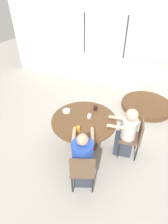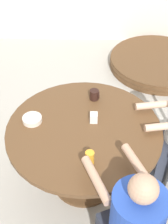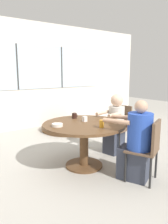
{
  "view_description": "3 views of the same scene",
  "coord_description": "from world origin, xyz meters",
  "px_view_note": "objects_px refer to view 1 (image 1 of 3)",
  "views": [
    {
      "loc": [
        1.14,
        -2.44,
        2.89
      ],
      "look_at": [
        0.0,
        0.0,
        0.9
      ],
      "focal_mm": 28.0,
      "sensor_mm": 36.0,
      "label": 1
    },
    {
      "loc": [
        0.06,
        -1.84,
        2.52
      ],
      "look_at": [
        0.0,
        0.0,
        0.9
      ],
      "focal_mm": 50.0,
      "sensor_mm": 36.0,
      "label": 2
    },
    {
      "loc": [
        -1.99,
        -2.68,
        1.52
      ],
      "look_at": [
        0.0,
        0.0,
        0.9
      ],
      "focal_mm": 35.0,
      "sensor_mm": 36.0,
      "label": 3
    }
  ],
  "objects_px": {
    "person_man_blue_shirt": "(83,161)",
    "bowl_white_shallow": "(66,111)",
    "coffee_mug": "(95,108)",
    "folded_table_stack": "(146,105)",
    "person_woman_green_shirt": "(126,134)",
    "chair_for_woman_green_shirt": "(135,135)",
    "juice_glass": "(78,129)",
    "chair_for_man_blue_shirt": "(82,169)",
    "milk_carton_small": "(89,116)"
  },
  "relations": [
    {
      "from": "person_woman_green_shirt",
      "to": "person_man_blue_shirt",
      "type": "relative_size",
      "value": 0.97
    },
    {
      "from": "person_man_blue_shirt",
      "to": "folded_table_stack",
      "type": "distance_m",
      "value": 2.94
    },
    {
      "from": "person_woman_green_shirt",
      "to": "folded_table_stack",
      "type": "relative_size",
      "value": 0.79
    },
    {
      "from": "chair_for_woman_green_shirt",
      "to": "coffee_mug",
      "type": "relative_size",
      "value": 9.15
    },
    {
      "from": "bowl_white_shallow",
      "to": "folded_table_stack",
      "type": "bearing_deg",
      "value": 53.73
    },
    {
      "from": "chair_for_woman_green_shirt",
      "to": "juice_glass",
      "type": "height_order",
      "value": "chair_for_woman_green_shirt"
    },
    {
      "from": "chair_for_man_blue_shirt",
      "to": "bowl_white_shallow",
      "type": "relative_size",
      "value": 5.35
    },
    {
      "from": "coffee_mug",
      "to": "milk_carton_small",
      "type": "height_order",
      "value": "coffee_mug"
    },
    {
      "from": "chair_for_man_blue_shirt",
      "to": "bowl_white_shallow",
      "type": "bearing_deg",
      "value": 106.47
    },
    {
      "from": "chair_for_woman_green_shirt",
      "to": "person_woman_green_shirt",
      "type": "height_order",
      "value": "person_woman_green_shirt"
    },
    {
      "from": "chair_for_woman_green_shirt",
      "to": "bowl_white_shallow",
      "type": "relative_size",
      "value": 5.35
    },
    {
      "from": "person_man_blue_shirt",
      "to": "bowl_white_shallow",
      "type": "height_order",
      "value": "person_man_blue_shirt"
    },
    {
      "from": "bowl_white_shallow",
      "to": "chair_for_man_blue_shirt",
      "type": "bearing_deg",
      "value": -49.9
    },
    {
      "from": "person_man_blue_shirt",
      "to": "milk_carton_small",
      "type": "relative_size",
      "value": 13.26
    },
    {
      "from": "chair_for_man_blue_shirt",
      "to": "milk_carton_small",
      "type": "relative_size",
      "value": 10.18
    },
    {
      "from": "milk_carton_small",
      "to": "folded_table_stack",
      "type": "height_order",
      "value": "milk_carton_small"
    },
    {
      "from": "person_man_blue_shirt",
      "to": "juice_glass",
      "type": "distance_m",
      "value": 0.57
    },
    {
      "from": "coffee_mug",
      "to": "milk_carton_small",
      "type": "xyz_separation_m",
      "value": [
        -0.0,
        -0.3,
        -0.0
      ]
    },
    {
      "from": "person_man_blue_shirt",
      "to": "chair_for_man_blue_shirt",
      "type": "bearing_deg",
      "value": -90.0
    },
    {
      "from": "coffee_mug",
      "to": "juice_glass",
      "type": "height_order",
      "value": "juice_glass"
    },
    {
      "from": "chair_for_woman_green_shirt",
      "to": "juice_glass",
      "type": "bearing_deg",
      "value": 109.4
    },
    {
      "from": "chair_for_man_blue_shirt",
      "to": "person_man_blue_shirt",
      "type": "xyz_separation_m",
      "value": [
        -0.07,
        0.16,
        -0.02
      ]
    },
    {
      "from": "person_woman_green_shirt",
      "to": "milk_carton_small",
      "type": "distance_m",
      "value": 0.8
    },
    {
      "from": "coffee_mug",
      "to": "folded_table_stack",
      "type": "xyz_separation_m",
      "value": [
        0.93,
        1.66,
        -0.69
      ]
    },
    {
      "from": "person_woman_green_shirt",
      "to": "chair_for_woman_green_shirt",
      "type": "bearing_deg",
      "value": -90.0
    },
    {
      "from": "coffee_mug",
      "to": "juice_glass",
      "type": "distance_m",
      "value": 0.75
    },
    {
      "from": "juice_glass",
      "to": "milk_carton_small",
      "type": "relative_size",
      "value": 1.28
    },
    {
      "from": "chair_for_man_blue_shirt",
      "to": "coffee_mug",
      "type": "height_order",
      "value": "chair_for_man_blue_shirt"
    },
    {
      "from": "coffee_mug",
      "to": "person_man_blue_shirt",
      "type": "bearing_deg",
      "value": -77.62
    },
    {
      "from": "coffee_mug",
      "to": "bowl_white_shallow",
      "type": "relative_size",
      "value": 0.58
    },
    {
      "from": "milk_carton_small",
      "to": "person_man_blue_shirt",
      "type": "bearing_deg",
      "value": -73.18
    },
    {
      "from": "person_man_blue_shirt",
      "to": "folded_table_stack",
      "type": "xyz_separation_m",
      "value": [
        0.67,
        2.83,
        -0.43
      ]
    },
    {
      "from": "juice_glass",
      "to": "bowl_white_shallow",
      "type": "height_order",
      "value": "juice_glass"
    },
    {
      "from": "bowl_white_shallow",
      "to": "person_woman_green_shirt",
      "type": "bearing_deg",
      "value": 3.63
    },
    {
      "from": "chair_for_woman_green_shirt",
      "to": "folded_table_stack",
      "type": "distance_m",
      "value": 1.92
    },
    {
      "from": "juice_glass",
      "to": "person_woman_green_shirt",
      "type": "bearing_deg",
      "value": 33.12
    },
    {
      "from": "chair_for_woman_green_shirt",
      "to": "folded_table_stack",
      "type": "xyz_separation_m",
      "value": [
        0.01,
        1.87,
        -0.45
      ]
    },
    {
      "from": "person_man_blue_shirt",
      "to": "milk_carton_small",
      "type": "xyz_separation_m",
      "value": [
        -0.26,
        0.86,
        0.25
      ]
    },
    {
      "from": "person_woman_green_shirt",
      "to": "bowl_white_shallow",
      "type": "bearing_deg",
      "value": 83.24
    },
    {
      "from": "person_man_blue_shirt",
      "to": "chair_for_woman_green_shirt",
      "type": "bearing_deg",
      "value": 31.85
    },
    {
      "from": "person_man_blue_shirt",
      "to": "bowl_white_shallow",
      "type": "distance_m",
      "value": 1.18
    },
    {
      "from": "chair_for_woman_green_shirt",
      "to": "chair_for_man_blue_shirt",
      "type": "bearing_deg",
      "value": 141.62
    },
    {
      "from": "chair_for_woman_green_shirt",
      "to": "milk_carton_small",
      "type": "distance_m",
      "value": 0.96
    },
    {
      "from": "juice_glass",
      "to": "bowl_white_shallow",
      "type": "relative_size",
      "value": 0.67
    },
    {
      "from": "coffee_mug",
      "to": "bowl_white_shallow",
      "type": "distance_m",
      "value": 0.61
    },
    {
      "from": "milk_carton_small",
      "to": "bowl_white_shallow",
      "type": "relative_size",
      "value": 0.53
    },
    {
      "from": "juice_glass",
      "to": "milk_carton_small",
      "type": "xyz_separation_m",
      "value": [
        0.03,
        0.45,
        -0.01
      ]
    },
    {
      "from": "chair_for_man_blue_shirt",
      "to": "chair_for_woman_green_shirt",
      "type": "bearing_deg",
      "value": 38.38
    },
    {
      "from": "person_woman_green_shirt",
      "to": "coffee_mug",
      "type": "xyz_separation_m",
      "value": [
        -0.76,
        0.24,
        0.25
      ]
    },
    {
      "from": "chair_for_man_blue_shirt",
      "to": "juice_glass",
      "type": "bearing_deg",
      "value": 98.17
    }
  ]
}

